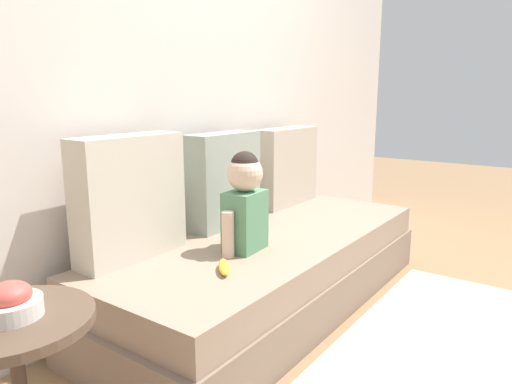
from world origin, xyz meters
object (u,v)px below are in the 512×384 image
object	(u,v)px
banana	(224,267)
side_table	(16,355)
throw_pillow_center	(224,180)
toddler	(245,200)
couch	(271,270)
throw_pillow_left	(130,198)
fruit_bowl	(10,303)
throw_pillow_right	(286,166)

from	to	relation	value
banana	side_table	distance (m)	0.84
throw_pillow_center	toddler	world-z (taller)	throw_pillow_center
throw_pillow_center	banana	xyz separation A→B (m)	(-0.54, -0.44, -0.24)
couch	throw_pillow_left	size ratio (longest dim) A/B	3.80
couch	banana	xyz separation A→B (m)	(-0.54, -0.13, 0.22)
banana	side_table	size ratio (longest dim) A/B	0.33
throw_pillow_left	side_table	xyz separation A→B (m)	(-0.73, -0.38, -0.26)
throw_pillow_left	throw_pillow_center	distance (m)	0.64
banana	fruit_bowl	xyz separation A→B (m)	(-0.84, 0.06, 0.14)
throw_pillow_left	throw_pillow_center	size ratio (longest dim) A/B	1.06
fruit_bowl	toddler	bearing A→B (deg)	1.94
throw_pillow_right	couch	bearing A→B (deg)	-154.05
throw_pillow_center	side_table	world-z (taller)	throw_pillow_center
throw_pillow_left	throw_pillow_right	size ratio (longest dim) A/B	1.02
throw_pillow_left	side_table	world-z (taller)	throw_pillow_left
toddler	side_table	distance (m)	1.13
throw_pillow_left	banana	xyz separation A→B (m)	(0.10, -0.44, -0.25)
toddler	banana	bearing A→B (deg)	-160.43
couch	fruit_bowl	bearing A→B (deg)	-177.10
couch	side_table	size ratio (longest dim) A/B	4.08
banana	throw_pillow_right	bearing A→B (deg)	20.51
throw_pillow_center	side_table	xyz separation A→B (m)	(-1.38, -0.38, -0.25)
banana	fruit_bowl	size ratio (longest dim) A/B	1.02
throw_pillow_left	fruit_bowl	world-z (taller)	throw_pillow_left
throw_pillow_left	fruit_bowl	distance (m)	0.83
toddler	side_table	size ratio (longest dim) A/B	0.91
couch	throw_pillow_left	distance (m)	0.86
throw_pillow_left	throw_pillow_right	bearing A→B (deg)	0.00
throw_pillow_left	side_table	bearing A→B (deg)	-152.36
throw_pillow_right	toddler	world-z (taller)	throw_pillow_right
couch	throw_pillow_center	size ratio (longest dim) A/B	4.05
throw_pillow_right	throw_pillow_center	bearing A→B (deg)	180.00
throw_pillow_right	fruit_bowl	distance (m)	2.06
throw_pillow_center	fruit_bowl	world-z (taller)	throw_pillow_center
banana	side_table	xyz separation A→B (m)	(-0.84, 0.06, -0.01)
fruit_bowl	banana	bearing A→B (deg)	-4.11
couch	throw_pillow_center	world-z (taller)	throw_pillow_center
throw_pillow_right	fruit_bowl	bearing A→B (deg)	-169.26
couch	banana	size ratio (longest dim) A/B	12.23
couch	throw_pillow_left	bearing A→B (deg)	154.05
banana	side_table	bearing A→B (deg)	175.89
fruit_bowl	throw_pillow_right	bearing A→B (deg)	10.74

